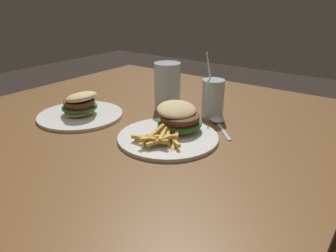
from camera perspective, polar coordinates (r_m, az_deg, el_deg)
The scene contains 6 objects.
dining_table at distance 1.06m, azimuth -6.02°, elevation -5.17°, with size 1.30×1.22×0.70m.
meal_plate_near at distance 0.92m, azimuth 0.89°, elevation -0.27°, with size 0.28×0.28×0.09m.
beer_glass at distance 1.11m, azimuth -0.11°, elevation 6.57°, with size 0.09×0.09×0.16m.
juice_glass at distance 1.06m, azimuth 7.80°, elevation 4.51°, with size 0.07×0.07×0.21m.
spoon at distance 1.03m, azimuth 8.61°, elevation 0.91°, with size 0.14×0.13×0.01m.
meal_plate_far at distance 1.10m, azimuth -15.01°, elevation 2.79°, with size 0.27×0.27×0.09m.
Camera 1 is at (-0.69, -0.64, 1.08)m, focal length 35.00 mm.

